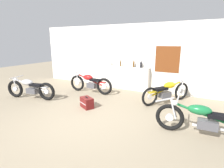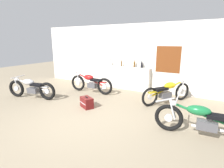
{
  "view_description": "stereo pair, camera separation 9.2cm",
  "coord_description": "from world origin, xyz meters",
  "px_view_note": "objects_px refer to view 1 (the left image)",
  "views": [
    {
      "loc": [
        2.75,
        -3.37,
        2.07
      ],
      "look_at": [
        0.08,
        1.55,
        0.7
      ],
      "focal_mm": 28.0,
      "sensor_mm": 36.0,
      "label": 1
    },
    {
      "loc": [
        2.83,
        -3.33,
        2.07
      ],
      "look_at": [
        0.08,
        1.55,
        0.7
      ],
      "focal_mm": 28.0,
      "sensor_mm": 36.0,
      "label": 2
    }
  ],
  "objects_px": {
    "motorcycle_silver": "(30,88)",
    "motorcycle_green": "(204,120)",
    "motorcycle_red": "(90,83)",
    "motorcycle_yellow": "(167,91)",
    "hard_case_darkred": "(87,103)",
    "bottle_left_center": "(121,63)",
    "bottle_right_center": "(141,65)",
    "bottle_leftmost": "(110,63)",
    "bottle_center": "(134,64)"
  },
  "relations": [
    {
      "from": "motorcycle_silver",
      "to": "motorcycle_green",
      "type": "height_order",
      "value": "motorcycle_green"
    },
    {
      "from": "motorcycle_red",
      "to": "motorcycle_silver",
      "type": "xyz_separation_m",
      "value": [
        -1.47,
        -1.7,
        -0.01
      ]
    },
    {
      "from": "motorcycle_yellow",
      "to": "hard_case_darkred",
      "type": "distance_m",
      "value": 2.73
    },
    {
      "from": "bottle_left_center",
      "to": "bottle_right_center",
      "type": "height_order",
      "value": "bottle_right_center"
    },
    {
      "from": "bottle_leftmost",
      "to": "bottle_center",
      "type": "xyz_separation_m",
      "value": [
        1.17,
        0.0,
        0.01
      ]
    },
    {
      "from": "bottle_left_center",
      "to": "motorcycle_red",
      "type": "height_order",
      "value": "bottle_left_center"
    },
    {
      "from": "bottle_right_center",
      "to": "motorcycle_silver",
      "type": "relative_size",
      "value": 0.15
    },
    {
      "from": "bottle_left_center",
      "to": "hard_case_darkred",
      "type": "bearing_deg",
      "value": -87.61
    },
    {
      "from": "bottle_center",
      "to": "motorcycle_green",
      "type": "bearing_deg",
      "value": -45.76
    },
    {
      "from": "motorcycle_yellow",
      "to": "hard_case_darkred",
      "type": "height_order",
      "value": "motorcycle_yellow"
    },
    {
      "from": "bottle_left_center",
      "to": "motorcycle_silver",
      "type": "distance_m",
      "value": 3.77
    },
    {
      "from": "bottle_right_center",
      "to": "bottle_center",
      "type": "bearing_deg",
      "value": 179.19
    },
    {
      "from": "motorcycle_silver",
      "to": "hard_case_darkred",
      "type": "relative_size",
      "value": 3.65
    },
    {
      "from": "motorcycle_red",
      "to": "hard_case_darkred",
      "type": "xyz_separation_m",
      "value": [
        0.89,
        -1.45,
        -0.24
      ]
    },
    {
      "from": "bottle_center",
      "to": "motorcycle_yellow",
      "type": "xyz_separation_m",
      "value": [
        1.64,
        -1.01,
        -0.74
      ]
    },
    {
      "from": "motorcycle_yellow",
      "to": "motorcycle_silver",
      "type": "xyz_separation_m",
      "value": [
        -4.49,
        -1.95,
        -0.01
      ]
    },
    {
      "from": "hard_case_darkred",
      "to": "bottle_center",
      "type": "bearing_deg",
      "value": 79.61
    },
    {
      "from": "motorcycle_red",
      "to": "motorcycle_green",
      "type": "xyz_separation_m",
      "value": [
        4.21,
        -1.65,
        -0.01
      ]
    },
    {
      "from": "bottle_right_center",
      "to": "motorcycle_silver",
      "type": "xyz_separation_m",
      "value": [
        -3.18,
        -2.95,
        -0.74
      ]
    },
    {
      "from": "bottle_right_center",
      "to": "motorcycle_red",
      "type": "distance_m",
      "value": 2.24
    },
    {
      "from": "motorcycle_yellow",
      "to": "motorcycle_silver",
      "type": "distance_m",
      "value": 4.89
    },
    {
      "from": "bottle_center",
      "to": "motorcycle_silver",
      "type": "height_order",
      "value": "bottle_center"
    },
    {
      "from": "motorcycle_silver",
      "to": "hard_case_darkred",
      "type": "distance_m",
      "value": 2.38
    },
    {
      "from": "motorcycle_green",
      "to": "motorcycle_red",
      "type": "bearing_deg",
      "value": 158.64
    },
    {
      "from": "bottle_left_center",
      "to": "motorcycle_red",
      "type": "bearing_deg",
      "value": -122.06
    },
    {
      "from": "bottle_leftmost",
      "to": "motorcycle_green",
      "type": "xyz_separation_m",
      "value": [
        3.99,
        -2.9,
        -0.73
      ]
    },
    {
      "from": "hard_case_darkred",
      "to": "motorcycle_green",
      "type": "bearing_deg",
      "value": -3.43
    },
    {
      "from": "bottle_left_center",
      "to": "motorcycle_green",
      "type": "relative_size",
      "value": 0.14
    },
    {
      "from": "bottle_left_center",
      "to": "bottle_center",
      "type": "relative_size",
      "value": 0.92
    },
    {
      "from": "motorcycle_red",
      "to": "bottle_left_center",
      "type": "bearing_deg",
      "value": 57.94
    },
    {
      "from": "motorcycle_green",
      "to": "bottle_right_center",
      "type": "bearing_deg",
      "value": 130.75
    },
    {
      "from": "bottle_leftmost",
      "to": "motorcycle_silver",
      "type": "height_order",
      "value": "bottle_leftmost"
    },
    {
      "from": "motorcycle_red",
      "to": "motorcycle_yellow",
      "type": "relative_size",
      "value": 1.14
    },
    {
      "from": "bottle_center",
      "to": "motorcycle_yellow",
      "type": "height_order",
      "value": "bottle_center"
    },
    {
      "from": "motorcycle_green",
      "to": "bottle_leftmost",
      "type": "bearing_deg",
      "value": 144.02
    },
    {
      "from": "bottle_right_center",
      "to": "motorcycle_red",
      "type": "xyz_separation_m",
      "value": [
        -1.71,
        -1.25,
        -0.72
      ]
    },
    {
      "from": "bottle_right_center",
      "to": "hard_case_darkred",
      "type": "height_order",
      "value": "bottle_right_center"
    },
    {
      "from": "bottle_center",
      "to": "hard_case_darkred",
      "type": "distance_m",
      "value": 2.92
    },
    {
      "from": "bottle_left_center",
      "to": "motorcycle_silver",
      "type": "bearing_deg",
      "value": -127.45
    },
    {
      "from": "bottle_left_center",
      "to": "motorcycle_green",
      "type": "bearing_deg",
      "value": -39.99
    },
    {
      "from": "bottle_right_center",
      "to": "motorcycle_red",
      "type": "relative_size",
      "value": 0.15
    },
    {
      "from": "bottle_center",
      "to": "bottle_right_center",
      "type": "bearing_deg",
      "value": -0.81
    },
    {
      "from": "motorcycle_green",
      "to": "hard_case_darkred",
      "type": "bearing_deg",
      "value": 176.57
    },
    {
      "from": "bottle_center",
      "to": "hard_case_darkred",
      "type": "height_order",
      "value": "bottle_center"
    },
    {
      "from": "bottle_left_center",
      "to": "hard_case_darkred",
      "type": "height_order",
      "value": "bottle_left_center"
    },
    {
      "from": "bottle_center",
      "to": "motorcycle_silver",
      "type": "xyz_separation_m",
      "value": [
        -2.85,
        -2.95,
        -0.75
      ]
    },
    {
      "from": "bottle_center",
      "to": "hard_case_darkred",
      "type": "relative_size",
      "value": 0.58
    },
    {
      "from": "bottle_right_center",
      "to": "hard_case_darkred",
      "type": "distance_m",
      "value": 2.98
    },
    {
      "from": "bottle_left_center",
      "to": "motorcycle_yellow",
      "type": "distance_m",
      "value": 2.56
    },
    {
      "from": "motorcycle_yellow",
      "to": "motorcycle_green",
      "type": "height_order",
      "value": "motorcycle_green"
    }
  ]
}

